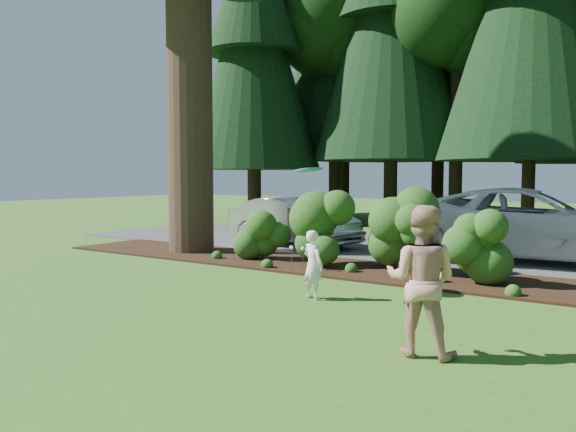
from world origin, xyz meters
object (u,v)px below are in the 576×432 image
object	(u,v)px
car_dark_suv	(469,221)
adult	(421,280)
car_white_suv	(528,224)
car_silver_wagon	(293,222)
child	(313,265)
frisbee	(308,170)

from	to	relation	value
car_dark_suv	adult	xyz separation A→B (m)	(2.75, -11.46, 0.17)
car_white_suv	adult	distance (m)	8.69
car_silver_wagon	adult	size ratio (longest dim) A/B	2.44
child	frisbee	size ratio (longest dim) A/B	2.30
child	frisbee	distance (m)	1.71
car_white_suv	adult	world-z (taller)	car_white_suv
car_dark_suv	adult	bearing A→B (deg)	-163.12
car_silver_wagon	adult	distance (m)	10.40
car_white_suv	child	size ratio (longest dim) A/B	5.41
car_dark_suv	car_silver_wagon	bearing A→B (deg)	134.96
car_dark_suv	child	size ratio (longest dim) A/B	3.98
car_silver_wagon	child	world-z (taller)	car_silver_wagon
adult	frisbee	size ratio (longest dim) A/B	3.43
child	car_dark_suv	bearing A→B (deg)	-72.71
child	frisbee	xyz separation A→B (m)	(-0.33, 0.37, 1.63)
car_silver_wagon	child	size ratio (longest dim) A/B	3.64
car_white_suv	car_dark_suv	world-z (taller)	car_white_suv
car_white_suv	car_dark_suv	distance (m)	3.60
frisbee	car_dark_suv	bearing A→B (deg)	88.66
frisbee	car_silver_wagon	bearing A→B (deg)	125.78
car_silver_wagon	frisbee	xyz separation A→B (m)	(3.97, -5.51, 1.48)
car_white_suv	child	bearing A→B (deg)	157.43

